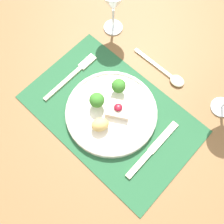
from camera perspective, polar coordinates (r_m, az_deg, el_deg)
name	(u,v)px	position (r m, az deg, el deg)	size (l,w,h in m)	color
ground_plane	(112,162)	(1.49, -0.08, -10.78)	(8.00, 8.00, 0.00)	gray
dining_table	(111,123)	(0.84, -0.14, -2.43)	(1.35, 1.17, 0.75)	brown
placemat	(111,114)	(0.76, -0.15, -0.40)	(0.50, 0.31, 0.00)	#235633
dinner_plate	(112,112)	(0.75, -0.10, 0.01)	(0.26, 0.26, 0.07)	silver
fork	(74,74)	(0.83, -8.30, 8.24)	(0.02, 0.21, 0.01)	beige
knife	(149,153)	(0.73, 8.09, -8.81)	(0.02, 0.21, 0.01)	beige
spoon	(170,75)	(0.83, 12.44, 7.80)	(0.19, 0.04, 0.01)	beige
wine_glass_far	(113,1)	(0.83, 0.29, 22.97)	(0.09, 0.09, 0.16)	white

